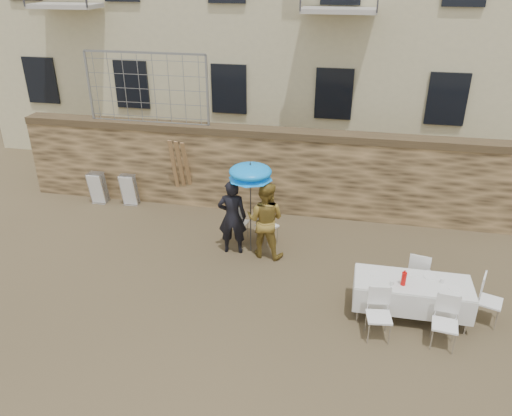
% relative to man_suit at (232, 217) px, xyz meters
% --- Properties ---
extents(ground, '(80.00, 80.00, 0.00)m').
position_rel_man_suit_xyz_m(ground, '(0.24, -2.67, -0.89)').
color(ground, brown).
rests_on(ground, ground).
extents(stone_wall, '(13.00, 0.50, 2.20)m').
position_rel_man_suit_xyz_m(stone_wall, '(0.24, 2.33, 0.21)').
color(stone_wall, brown).
rests_on(stone_wall, ground).
extents(chain_link_fence, '(3.20, 0.06, 1.80)m').
position_rel_man_suit_xyz_m(chain_link_fence, '(-2.76, 2.33, 2.21)').
color(chain_link_fence, gray).
rests_on(chain_link_fence, stone_wall).
extents(man_suit, '(0.70, 0.50, 1.77)m').
position_rel_man_suit_xyz_m(man_suit, '(0.00, 0.00, 0.00)').
color(man_suit, black).
rests_on(man_suit, ground).
extents(woman_dress, '(0.95, 0.79, 1.79)m').
position_rel_man_suit_xyz_m(woman_dress, '(0.75, 0.00, 0.01)').
color(woman_dress, '#B79138').
rests_on(woman_dress, ground).
extents(umbrella, '(0.97, 0.97, 2.02)m').
position_rel_man_suit_xyz_m(umbrella, '(0.40, 0.10, 1.02)').
color(umbrella, '#3F3F44').
rests_on(umbrella, ground).
extents(couple_chair_left, '(0.54, 0.54, 0.96)m').
position_rel_man_suit_xyz_m(couple_chair_left, '(-0.00, 0.55, -0.41)').
color(couple_chair_left, white).
rests_on(couple_chair_left, ground).
extents(couple_chair_right, '(0.67, 0.67, 0.96)m').
position_rel_man_suit_xyz_m(couple_chair_right, '(0.70, 0.55, -0.41)').
color(couple_chair_right, white).
rests_on(couple_chair_right, ground).
extents(banquet_table, '(2.10, 0.85, 0.78)m').
position_rel_man_suit_xyz_m(banquet_table, '(3.81, -1.63, -0.15)').
color(banquet_table, silver).
rests_on(banquet_table, ground).
extents(soda_bottle, '(0.09, 0.09, 0.26)m').
position_rel_man_suit_xyz_m(soda_bottle, '(3.61, -1.78, 0.02)').
color(soda_bottle, red).
rests_on(soda_bottle, banquet_table).
extents(table_chair_front_left, '(0.54, 0.54, 0.96)m').
position_rel_man_suit_xyz_m(table_chair_front_left, '(3.21, -2.38, -0.41)').
color(table_chair_front_left, white).
rests_on(table_chair_front_left, ground).
extents(table_chair_front_right, '(0.54, 0.54, 0.96)m').
position_rel_man_suit_xyz_m(table_chair_front_right, '(4.31, -2.38, -0.41)').
color(table_chair_front_right, white).
rests_on(table_chair_front_right, ground).
extents(table_chair_back, '(0.57, 0.57, 0.96)m').
position_rel_man_suit_xyz_m(table_chair_back, '(4.01, -0.83, -0.41)').
color(table_chair_back, white).
rests_on(table_chair_back, ground).
extents(table_chair_side, '(0.61, 0.61, 0.96)m').
position_rel_man_suit_xyz_m(table_chair_side, '(5.21, -1.53, -0.41)').
color(table_chair_side, white).
rests_on(table_chair_side, ground).
extents(chair_stack_left, '(0.46, 0.40, 0.92)m').
position_rel_man_suit_xyz_m(chair_stack_left, '(-4.24, 1.91, -0.43)').
color(chair_stack_left, white).
rests_on(chair_stack_left, ground).
extents(chair_stack_right, '(0.46, 0.32, 0.92)m').
position_rel_man_suit_xyz_m(chair_stack_right, '(-3.34, 1.91, -0.43)').
color(chair_stack_right, white).
rests_on(chair_stack_right, ground).
extents(wood_planks, '(0.70, 0.20, 2.00)m').
position_rel_man_suit_xyz_m(wood_planks, '(-1.74, 1.98, 0.11)').
color(wood_planks, '#A37749').
rests_on(wood_planks, ground).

